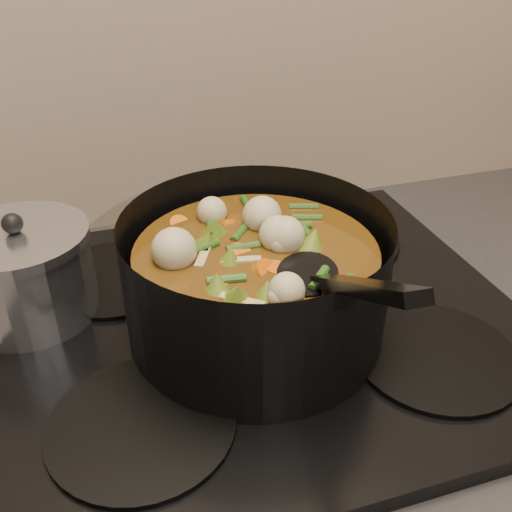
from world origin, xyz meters
name	(u,v)px	position (x,y,z in m)	size (l,w,h in m)	color
stovetop	(260,320)	(0.00, 1.93, 0.92)	(0.62, 0.54, 0.03)	black
stockpot	(256,282)	(-0.01, 1.91, 1.00)	(0.35, 0.42, 0.21)	black
saucepan	(25,273)	(-0.26, 2.02, 0.99)	(0.16, 0.16, 0.13)	silver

